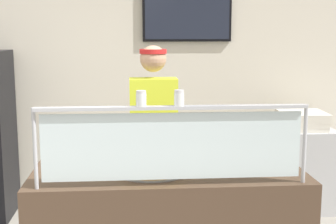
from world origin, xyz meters
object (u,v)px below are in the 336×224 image
object	(u,v)px
pizza_server	(154,167)
pepper_flake_shaker	(179,99)
pizza_tray	(152,170)
parmesan_shaker	(141,99)
worker_figure	(154,139)
pizza_box_stack	(301,120)

from	to	relation	value
pizza_server	pepper_flake_shaker	bearing A→B (deg)	-70.39
pizza_tray	pizza_server	bearing A→B (deg)	-53.77
pizza_tray	parmesan_shaker	size ratio (longest dim) A/B	5.12
worker_figure	pizza_box_stack	size ratio (longest dim) A/B	3.49
pizza_server	parmesan_shaker	bearing A→B (deg)	-114.56
pizza_tray	pizza_box_stack	distance (m)	2.38
parmesan_shaker	pizza_box_stack	distance (m)	2.69
pizza_server	pepper_flake_shaker	distance (m)	0.57
pizza_box_stack	pizza_server	bearing A→B (deg)	-132.96
pizza_tray	pepper_flake_shaker	size ratio (longest dim) A/B	5.04
pizza_server	worker_figure	xyz separation A→B (m)	(0.04, 0.76, 0.02)
parmesan_shaker	pepper_flake_shaker	size ratio (longest dim) A/B	0.98
parmesan_shaker	pizza_box_stack	world-z (taller)	parmesan_shaker
pizza_tray	parmesan_shaker	bearing A→B (deg)	-103.73
pepper_flake_shaker	worker_figure	size ratio (longest dim) A/B	0.05
pizza_server	pepper_flake_shaker	xyz separation A→B (m)	(0.14, -0.27, 0.49)
pizza_tray	worker_figure	world-z (taller)	worker_figure
pizza_server	parmesan_shaker	size ratio (longest dim) A/B	3.02
pizza_tray	pizza_box_stack	bearing A→B (deg)	46.45
pizza_server	worker_figure	bearing A→B (deg)	79.99
pizza_server	worker_figure	distance (m)	0.76
pizza_tray	parmesan_shaker	world-z (taller)	parmesan_shaker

